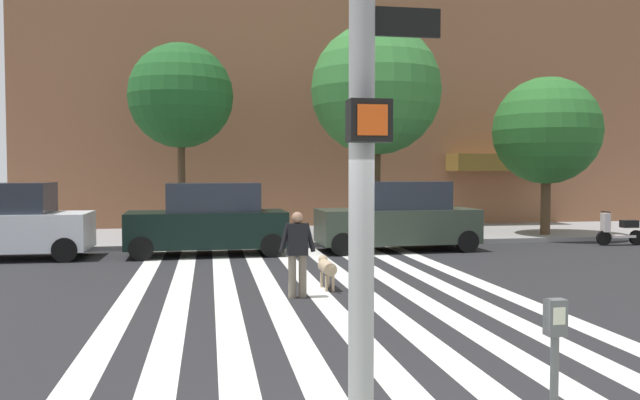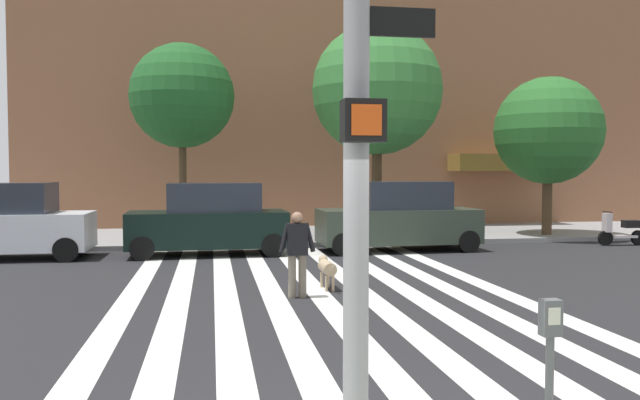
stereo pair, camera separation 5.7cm
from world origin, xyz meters
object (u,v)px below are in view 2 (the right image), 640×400
at_px(parking_meter_third_along, 550,366).
at_px(parked_car_third_in_line, 399,218).
at_px(parked_car_near_curb, 3,224).
at_px(street_tree_nearest, 182,96).
at_px(traffic_light_pole, 359,8).
at_px(dog_on_leash, 327,267).
at_px(parked_car_behind_first, 210,220).
at_px(street_tree_middle, 377,90).
at_px(street_tree_further, 548,131).
at_px(pedestrian_dog_walker, 297,249).
at_px(parked_scooter, 622,231).

distance_m(parking_meter_third_along, parked_car_third_in_line, 14.74).
bearing_deg(parking_meter_third_along, parked_car_near_curb, 118.95).
distance_m(parked_car_third_in_line, street_tree_nearest, 8.37).
height_order(traffic_light_pole, dog_on_leash, traffic_light_pole).
xyz_separation_m(parked_car_behind_first, street_tree_middle, (5.59, 2.55, 4.13)).
height_order(parked_car_near_curb, street_tree_further, street_tree_further).
distance_m(parking_meter_third_along, dog_on_leash, 8.65).
bearing_deg(traffic_light_pole, parked_car_third_in_line, 72.22).
bearing_deg(pedestrian_dog_walker, traffic_light_pole, -94.43).
bearing_deg(street_tree_middle, traffic_light_pole, -105.07).
xyz_separation_m(traffic_light_pole, parked_car_behind_first, (-1.06, 14.28, -2.53)).
height_order(street_tree_middle, street_tree_further, street_tree_middle).
bearing_deg(parked_car_near_curb, pedestrian_dog_walker, -42.42).
height_order(parked_car_behind_first, street_tree_further, street_tree_further).
bearing_deg(parking_meter_third_along, street_tree_further, 60.93).
bearing_deg(pedestrian_dog_walker, street_tree_middle, 66.66).
relative_size(street_tree_nearest, street_tree_further, 1.17).
height_order(parked_car_near_curb, street_tree_nearest, street_tree_nearest).
bearing_deg(parked_car_behind_first, parked_car_near_curb, -179.98).
height_order(parked_car_third_in_line, street_tree_further, street_tree_further).
distance_m(parking_meter_third_along, street_tree_middle, 17.71).
bearing_deg(parked_car_near_curb, parked_scooter, 0.35).
xyz_separation_m(parking_meter_third_along, parked_car_near_curb, (-7.96, 14.39, -0.06)).
xyz_separation_m(parking_meter_third_along, street_tree_further, (9.32, 16.76, 2.78)).
bearing_deg(street_tree_further, pedestrian_dog_walker, -138.47).
relative_size(pedestrian_dog_walker, dog_on_leash, 1.50).
relative_size(traffic_light_pole, dog_on_leash, 5.32).
height_order(parked_car_near_curb, parked_car_third_in_line, parked_car_third_in_line).
distance_m(parked_car_third_in_line, street_tree_further, 7.13).
bearing_deg(pedestrian_dog_walker, street_tree_nearest, 104.17).
bearing_deg(parked_scooter, parked_car_third_in_line, -179.14).
bearing_deg(parked_car_behind_first, pedestrian_dog_walker, -75.85).
bearing_deg(parking_meter_third_along, parked_car_behind_first, 99.58).
xyz_separation_m(parked_car_third_in_line, parked_scooter, (7.48, 0.11, -0.51)).
bearing_deg(parked_car_behind_first, street_tree_middle, 24.53).
distance_m(parking_meter_third_along, parked_scooter, 18.02).
distance_m(parked_scooter, dog_on_leash, 12.24).
relative_size(parked_car_behind_first, parked_car_third_in_line, 0.94).
relative_size(street_tree_nearest, pedestrian_dog_walker, 3.97).
bearing_deg(street_tree_further, street_tree_middle, 178.31).
bearing_deg(street_tree_middle, street_tree_further, -1.69).
height_order(parked_scooter, street_tree_nearest, street_tree_nearest).
xyz_separation_m(street_tree_further, dog_on_leash, (-9.37, -8.13, -3.36)).
bearing_deg(pedestrian_dog_walker, dog_on_leash, 48.48).
height_order(street_tree_nearest, dog_on_leash, street_tree_nearest).
distance_m(traffic_light_pole, parked_car_behind_first, 14.54).
bearing_deg(parked_car_behind_first, traffic_light_pole, -85.76).
bearing_deg(parked_car_third_in_line, parked_car_behind_first, -180.00).
bearing_deg(parked_car_third_in_line, dog_on_leash, -119.55).
bearing_deg(dog_on_leash, street_tree_middle, 68.82).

